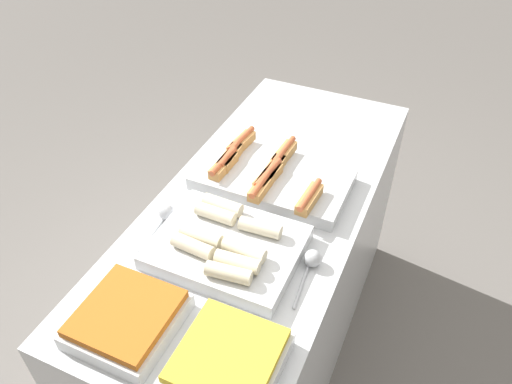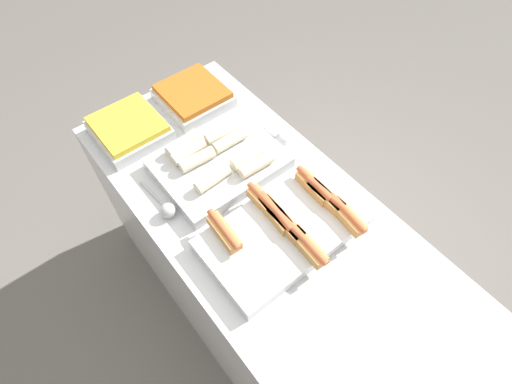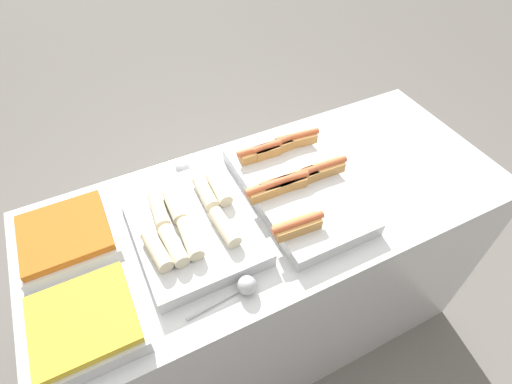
# 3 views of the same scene
# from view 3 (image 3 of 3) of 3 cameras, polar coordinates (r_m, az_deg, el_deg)

# --- Properties ---
(ground_plane) EXTENTS (12.00, 12.00, 0.00)m
(ground_plane) POSITION_cam_3_polar(r_m,az_deg,el_deg) (2.10, 1.83, -17.98)
(ground_plane) COLOR slate
(counter) EXTENTS (1.64, 0.70, 0.91)m
(counter) POSITION_cam_3_polar(r_m,az_deg,el_deg) (1.70, 2.19, -11.53)
(counter) COLOR silver
(counter) RESTS_ON ground_plane
(tray_hotdogs) EXTENTS (0.37, 0.54, 0.10)m
(tray_hotdogs) POSITION_cam_3_polar(r_m,az_deg,el_deg) (1.34, 5.44, 1.05)
(tray_hotdogs) COLOR silver
(tray_hotdogs) RESTS_ON counter
(tray_wraps) EXTENTS (0.35, 0.44, 0.09)m
(tray_wraps) POSITION_cam_3_polar(r_m,az_deg,el_deg) (1.24, -9.18, -4.73)
(tray_wraps) COLOR silver
(tray_wraps) RESTS_ON counter
(tray_side_front) EXTENTS (0.27, 0.26, 0.07)m
(tray_side_front) POSITION_cam_3_polar(r_m,az_deg,el_deg) (1.14, -23.18, -16.93)
(tray_side_front) COLOR silver
(tray_side_front) RESTS_ON counter
(tray_side_back) EXTENTS (0.27, 0.26, 0.07)m
(tray_side_back) POSITION_cam_3_polar(r_m,az_deg,el_deg) (1.32, -25.39, -5.92)
(tray_side_back) COLOR silver
(tray_side_back) RESTS_ON counter
(serving_spoon_near) EXTENTS (0.21, 0.05, 0.05)m
(serving_spoon_near) POSITION_cam_3_polar(r_m,az_deg,el_deg) (1.12, -1.73, -13.41)
(serving_spoon_near) COLOR #B2B5BA
(serving_spoon_near) RESTS_ON counter
(serving_spoon_far) EXTENTS (0.20, 0.05, 0.05)m
(serving_spoon_far) POSITION_cam_3_polar(r_m,az_deg,el_deg) (1.43, -10.70, 3.07)
(serving_spoon_far) COLOR #B2B5BA
(serving_spoon_far) RESTS_ON counter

